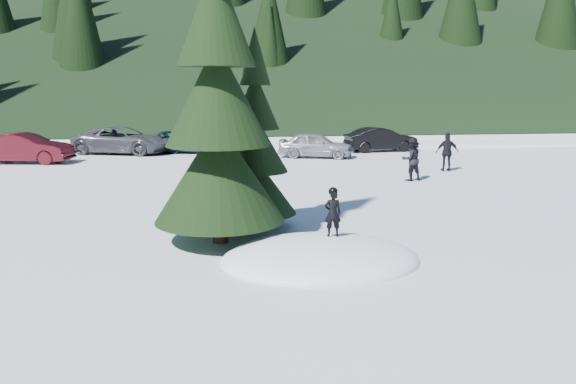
{
  "coord_description": "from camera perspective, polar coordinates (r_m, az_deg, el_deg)",
  "views": [
    {
      "loc": [
        -2.27,
        -11.83,
        3.84
      ],
      "look_at": [
        -0.41,
        2.49,
        1.1
      ],
      "focal_mm": 35.0,
      "sensor_mm": 36.0,
      "label": 1
    }
  ],
  "objects": [
    {
      "name": "ground",
      "position": [
        12.65,
        3.34,
        -6.96
      ],
      "size": [
        200.0,
        200.0,
        0.0
      ],
      "primitive_type": "plane",
      "color": "white",
      "rests_on": "ground"
    },
    {
      "name": "car_4",
      "position": [
        30.49,
        2.83,
        4.79
      ],
      "size": [
        4.32,
        2.76,
        1.37
      ],
      "primitive_type": "imported",
      "rotation": [
        0.0,
        0.0,
        1.26
      ],
      "color": "gray",
      "rests_on": "ground"
    },
    {
      "name": "adult_1",
      "position": [
        26.57,
        15.87,
        3.93
      ],
      "size": [
        1.08,
        0.58,
        1.75
      ],
      "primitive_type": "imported",
      "rotation": [
        0.0,
        0.0,
        2.99
      ],
      "color": "black",
      "rests_on": "ground"
    },
    {
      "name": "adult_0",
      "position": [
        23.52,
        12.4,
        3.25
      ],
      "size": [
        0.96,
        0.82,
        1.75
      ],
      "primitive_type": "imported",
      "rotation": [
        0.0,
        0.0,
        3.34
      ],
      "color": "black",
      "rests_on": "ground"
    },
    {
      "name": "child_skier",
      "position": [
        12.71,
        4.57,
        -2.17
      ],
      "size": [
        0.39,
        0.26,
        1.05
      ],
      "primitive_type": "imported",
      "rotation": [
        0.0,
        0.0,
        3.11
      ],
      "color": "black",
      "rests_on": "snow_mound"
    },
    {
      "name": "spruce_short",
      "position": [
        15.17,
        -3.3,
        4.15
      ],
      "size": [
        2.2,
        2.2,
        5.37
      ],
      "color": "black",
      "rests_on": "ground"
    },
    {
      "name": "car_3",
      "position": [
        33.05,
        -9.07,
        5.04
      ],
      "size": [
        4.62,
        2.71,
        1.26
      ],
      "primitive_type": "imported",
      "rotation": [
        0.0,
        0.0,
        1.34
      ],
      "color": "black",
      "rests_on": "ground"
    },
    {
      "name": "car_1",
      "position": [
        31.18,
        -25.13,
        4.05
      ],
      "size": [
        4.77,
        2.29,
        1.51
      ],
      "primitive_type": "imported",
      "rotation": [
        0.0,
        0.0,
        1.41
      ],
      "color": "#400B12",
      "rests_on": "ground"
    },
    {
      "name": "car_2",
      "position": [
        33.63,
        -16.45,
        5.06
      ],
      "size": [
        6.04,
        4.17,
        1.53
      ],
      "primitive_type": "imported",
      "rotation": [
        0.0,
        0.0,
        1.25
      ],
      "color": "#494B51",
      "rests_on": "ground"
    },
    {
      "name": "car_5",
      "position": [
        33.89,
        9.41,
        5.29
      ],
      "size": [
        4.44,
        2.06,
        1.41
      ],
      "primitive_type": "imported",
      "rotation": [
        0.0,
        0.0,
        1.71
      ],
      "color": "black",
      "rests_on": "ground"
    },
    {
      "name": "forest_hillside",
      "position": [
        66.44,
        -5.66,
        18.18
      ],
      "size": [
        200.0,
        60.0,
        25.0
      ],
      "primitive_type": null,
      "color": "black",
      "rests_on": "ground"
    },
    {
      "name": "spruce_tall",
      "position": [
        13.64,
        -7.16,
        8.47
      ],
      "size": [
        3.2,
        3.2,
        8.6
      ],
      "color": "black",
      "rests_on": "ground"
    },
    {
      "name": "snow_mound",
      "position": [
        12.65,
        3.34,
        -6.96
      ],
      "size": [
        4.48,
        3.52,
        0.96
      ],
      "primitive_type": "ellipsoid",
      "color": "white",
      "rests_on": "ground"
    }
  ]
}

